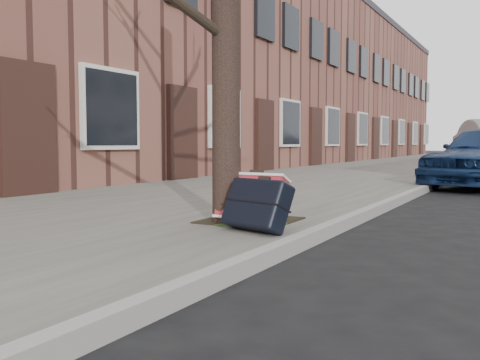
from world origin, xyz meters
The scene contains 6 objects.
ground centered at (0.00, 0.00, 0.00)m, with size 120.00×120.00×0.00m, color black.
near_sidewalk centered at (-3.70, 15.00, 0.06)m, with size 5.00×70.00×0.12m, color slate.
house_near centered at (-9.60, 16.00, 3.50)m, with size 6.80×40.00×7.00m, color brown.
dirt_patch centered at (-2.00, 1.20, 0.13)m, with size 0.85×0.85×0.01m, color black.
suitcase_red centered at (-1.86, 0.96, 0.37)m, with size 0.63×0.18×0.46m, color maroon.
suitcase_navy centered at (-1.65, 0.67, 0.36)m, with size 0.62×0.20×0.44m, color black.
Camera 1 is at (0.45, -3.47, 0.90)m, focal length 40.00 mm.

